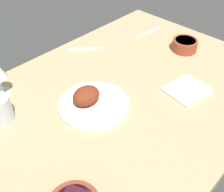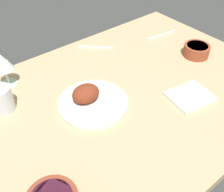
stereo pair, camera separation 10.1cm
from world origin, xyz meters
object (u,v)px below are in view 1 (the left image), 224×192
plate_near_viewer (91,102)px  fork_loose (147,33)px  bowl_potatoes (185,45)px  spoon_loose (86,49)px  folded_napkin (187,90)px  water_tumbler (0,109)px

plate_near_viewer → fork_loose: 61.07cm
bowl_potatoes → spoon_loose: 46.60cm
plate_near_viewer → spoon_loose: plate_near_viewer is taller
bowl_potatoes → folded_napkin: size_ratio=0.74×
folded_napkin → fork_loose: folded_napkin is taller
folded_napkin → bowl_potatoes: bearing=34.1°
water_tumbler → bowl_potatoes: bearing=-14.1°
bowl_potatoes → fork_loose: bowl_potatoes is taller
bowl_potatoes → spoon_loose: bearing=133.1°
bowl_potatoes → folded_napkin: 30.86cm
bowl_potatoes → spoon_loose: size_ratio=0.69×
fork_loose → folded_napkin: bearing=-114.8°
water_tumbler → spoon_loose: bearing=14.8°
plate_near_viewer → fork_loose: size_ratio=1.39×
plate_near_viewer → folded_napkin: bearing=-33.4°
fork_loose → plate_near_viewer: bearing=-152.6°
bowl_potatoes → spoon_loose: bowl_potatoes is taller
plate_near_viewer → folded_napkin: 37.45cm
fork_loose → spoon_loose: bearing=170.1°
plate_near_viewer → water_tumbler: size_ratio=2.74×
plate_near_viewer → bowl_potatoes: (56.72, -3.33, 0.83)cm
water_tumbler → folded_napkin: (56.84, -37.91, -4.09)cm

